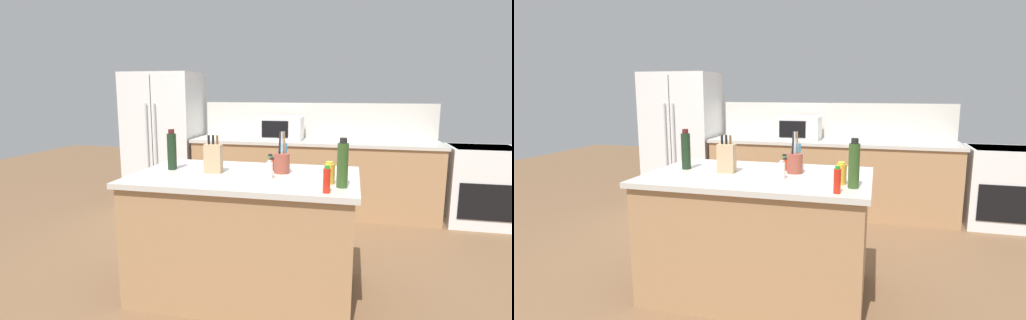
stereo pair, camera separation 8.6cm
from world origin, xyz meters
The scene contains 17 objects.
ground_plane centered at (0.00, 0.00, 0.00)m, with size 14.00×14.00×0.00m, color brown.
back_counter_run centered at (0.30, 2.20, 0.47)m, with size 3.09×0.66×0.94m.
wall_backsplash centered at (0.30, 2.52, 1.17)m, with size 3.05×0.03×0.46m, color beige.
kitchen_island centered at (0.00, 0.00, 0.47)m, with size 1.68×1.03×0.94m.
refrigerator centered at (-1.77, 2.25, 0.90)m, with size 0.97×0.75×1.81m.
range_oven centered at (2.27, 2.20, 0.47)m, with size 0.76×0.65×0.92m.
microwave centered at (-0.11, 2.20, 1.09)m, with size 0.54×0.39×0.30m.
knife_block centered at (-0.25, 0.01, 1.05)m, with size 0.14×0.11×0.29m.
utensil_crock centered at (0.26, 0.12, 1.02)m, with size 0.12×0.12×0.32m.
spice_jar_oregano centered at (0.11, 0.41, 0.98)m, with size 0.05×0.05×0.10m.
hot_sauce_bottle centered at (0.63, -0.42, 1.02)m, with size 0.04×0.04×0.17m.
dish_soap_bottle centered at (0.24, 0.31, 1.05)m, with size 0.07×0.07×0.23m.
honey_jar centered at (0.63, -0.16, 1.01)m, with size 0.07×0.07×0.15m.
olive_oil_bottle centered at (0.72, -0.25, 1.09)m, with size 0.07×0.07×0.33m.
wine_bottle centered at (-0.62, 0.05, 1.09)m, with size 0.07×0.07×0.32m.
spice_jar_paprika centered at (0.16, 0.21, 0.99)m, with size 0.06×0.06×0.10m.
salt_shaker centered at (0.21, -0.10, 1.00)m, with size 0.05×0.05×0.13m.
Camera 1 is at (0.77, -2.85, 1.57)m, focal length 28.00 mm.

